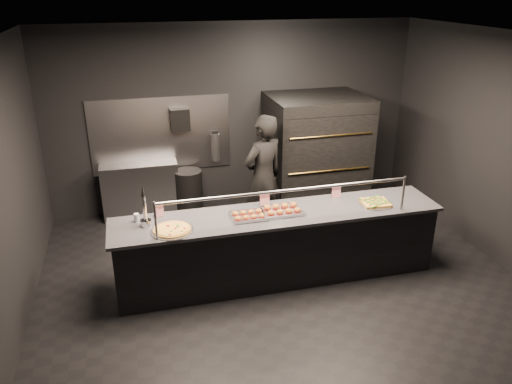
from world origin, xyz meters
TOP-DOWN VIEW (x-y plane):
  - room at (-0.02, 0.05)m, footprint 6.04×6.00m
  - service_counter at (0.00, -0.00)m, footprint 4.10×0.78m
  - pizza_oven at (1.20, 1.90)m, footprint 1.50×1.23m
  - prep_shelf at (-1.60, 2.32)m, footprint 1.20×0.35m
  - towel_dispenser at (-0.90, 2.39)m, footprint 0.30×0.20m
  - fire_extinguisher at (-0.35, 2.40)m, footprint 0.14×0.14m
  - beer_tap at (-1.60, 0.06)m, footprint 0.13×0.19m
  - round_pizza at (-1.32, -0.15)m, footprint 0.50×0.50m
  - slider_tray_a at (-0.39, -0.03)m, footprint 0.43×0.31m
  - slider_tray_b at (0.05, 0.01)m, footprint 0.53×0.41m
  - square_pizza at (1.27, -0.06)m, footprint 0.43×0.43m
  - condiment_jar at (-1.67, 0.19)m, footprint 0.16×0.06m
  - tent_cards at (-0.22, 0.28)m, footprint 2.43×0.04m
  - trash_bin at (-0.84, 2.22)m, footprint 0.45×0.45m
  - worker at (0.13, 1.18)m, footprint 0.80×0.69m

SIDE VIEW (x-z plane):
  - trash_bin at x=-0.84m, z-range 0.00..0.75m
  - prep_shelf at x=-1.60m, z-range 0.00..0.90m
  - service_counter at x=0.00m, z-range -0.22..1.15m
  - worker at x=0.13m, z-range 0.00..1.86m
  - round_pizza at x=-1.32m, z-range 0.92..0.95m
  - square_pizza at x=1.27m, z-range 0.92..0.96m
  - slider_tray_a at x=-0.39m, z-range 0.91..0.98m
  - slider_tray_b at x=0.05m, z-range 0.91..0.99m
  - pizza_oven at x=1.20m, z-range 0.01..1.92m
  - condiment_jar at x=-1.67m, z-range 0.92..1.02m
  - tent_cards at x=-0.22m, z-range 0.92..1.07m
  - fire_extinguisher at x=-0.35m, z-range 0.81..1.31m
  - beer_tap at x=-1.60m, z-range 0.81..1.32m
  - room at x=-0.02m, z-range 0.00..3.00m
  - towel_dispenser at x=-0.90m, z-range 1.38..1.73m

